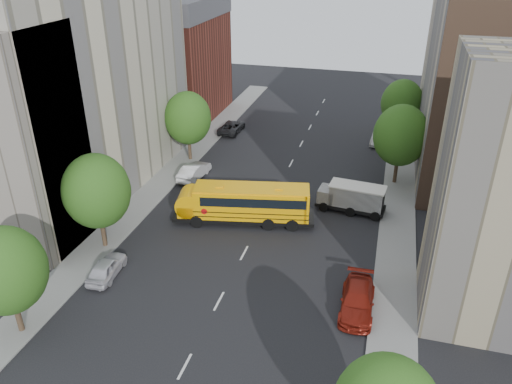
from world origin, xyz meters
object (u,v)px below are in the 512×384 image
at_px(street_tree_2, 188,118).
at_px(safari_truck, 352,197).
at_px(parked_car_0, 107,268).
at_px(street_tree_1, 97,191).
at_px(parked_car_1, 194,171).
at_px(street_tree_5, 402,103).
at_px(parked_car_5, 378,138).
at_px(parked_car_3, 357,300).
at_px(street_tree_4, 401,135).
at_px(street_tree_0, 5,271).
at_px(parked_car_2, 232,127).
at_px(school_bus, 242,202).

xyz_separation_m(street_tree_2, safari_truck, (18.35, -6.95, -3.46)).
bearing_deg(parked_car_0, street_tree_1, -61.96).
bearing_deg(parked_car_0, parked_car_1, -94.62).
bearing_deg(street_tree_5, parked_car_5, -145.52).
bearing_deg(street_tree_2, parked_car_3, -45.33).
relative_size(street_tree_4, parked_car_5, 1.94).
bearing_deg(safari_truck, parked_car_1, 176.99).
distance_m(street_tree_5, parked_car_0, 39.06).
xyz_separation_m(street_tree_0, parked_car_0, (2.20, 6.57, -3.93)).
bearing_deg(street_tree_0, street_tree_2, 90.00).
bearing_deg(parked_car_2, school_bus, 112.01).
bearing_deg(safari_truck, street_tree_2, 165.47).
bearing_deg(school_bus, parked_car_2, 99.12).
bearing_deg(parked_car_1, street_tree_2, -57.78).
xyz_separation_m(street_tree_2, parked_car_1, (2.20, -4.33, -4.04)).
bearing_deg(street_tree_1, parked_car_3, -6.63).
distance_m(street_tree_4, parked_car_5, 11.58).
bearing_deg(parked_car_1, parked_car_2, -82.88).
xyz_separation_m(street_tree_0, street_tree_1, (0.00, 10.00, 0.31)).
relative_size(street_tree_0, school_bus, 0.60).
bearing_deg(street_tree_5, street_tree_4, -90.00).
height_order(street_tree_5, parked_car_1, street_tree_5).
xyz_separation_m(street_tree_0, street_tree_5, (22.00, 40.00, 0.06)).
distance_m(safari_truck, parked_car_2, 23.39).
xyz_separation_m(street_tree_4, parked_car_2, (-20.25, 9.51, -4.36)).
height_order(street_tree_1, parked_car_5, street_tree_1).
height_order(school_bus, parked_car_2, school_bus).
distance_m(safari_truck, parked_car_0, 21.70).
bearing_deg(street_tree_2, parked_car_2, 79.55).
height_order(street_tree_2, parked_car_5, street_tree_2).
bearing_deg(parked_car_5, safari_truck, -89.59).
bearing_deg(parked_car_3, street_tree_5, 85.71).
bearing_deg(street_tree_4, street_tree_2, 180.00).
bearing_deg(street_tree_0, parked_car_2, 87.32).
distance_m(safari_truck, parked_car_1, 16.37).
distance_m(street_tree_4, parked_car_3, 20.87).
xyz_separation_m(street_tree_1, school_bus, (9.47, 6.66, -3.05)).
xyz_separation_m(street_tree_1, safari_truck, (18.35, 11.05, -3.58)).
relative_size(street_tree_0, parked_car_3, 1.40).
relative_size(street_tree_2, school_bus, 0.62).
bearing_deg(street_tree_5, street_tree_1, -126.25).
height_order(safari_truck, parked_car_2, safari_truck).
height_order(street_tree_4, parked_car_3, street_tree_4).
bearing_deg(street_tree_4, street_tree_0, -128.16).
bearing_deg(street_tree_0, school_bus, 60.37).
xyz_separation_m(parked_car_2, parked_car_3, (18.35, -29.85, 0.06)).
bearing_deg(street_tree_1, parked_car_2, 86.35).
relative_size(parked_car_0, parked_car_1, 0.87).
bearing_deg(parked_car_2, street_tree_4, 156.53).
bearing_deg(parked_car_2, parked_car_3, 123.28).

